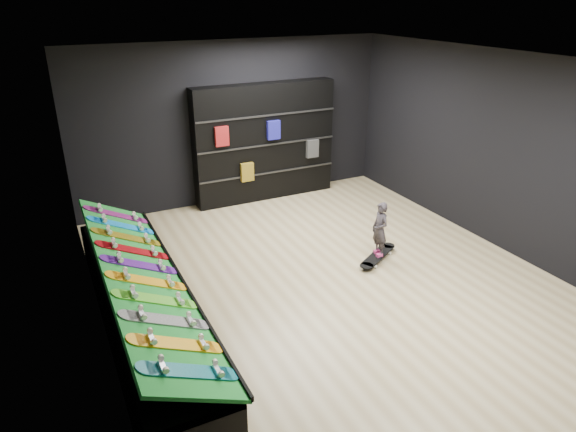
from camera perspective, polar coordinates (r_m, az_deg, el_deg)
name	(u,v)px	position (r m, az deg, el deg)	size (l,w,h in m)	color
floor	(326,279)	(7.39, 4.20, -6.99)	(6.00, 7.00, 0.01)	tan
ceiling	(333,61)	(6.41, 5.02, 16.77)	(6.00, 7.00, 0.01)	white
wall_back	(234,123)	(9.80, -6.01, 10.21)	(6.00, 0.02, 3.00)	black
wall_front	(566,321)	(4.44, 28.49, -10.22)	(6.00, 0.02, 3.00)	black
wall_left	(87,221)	(5.91, -21.40, -0.56)	(0.02, 7.00, 3.00)	black
wall_right	(497,151)	(8.62, 22.16, 6.71)	(0.02, 7.00, 3.00)	black
display_rack	(143,309)	(6.52, -15.81, -9.91)	(0.90, 4.50, 0.50)	black
turf_ramp	(143,275)	(6.29, -15.83, -6.31)	(1.00, 4.50, 0.04)	#10691F
back_shelving	(265,142)	(9.92, -2.62, 8.18)	(2.78, 0.32, 2.23)	black
floor_skateboard	(378,257)	(7.96, 9.93, -4.52)	(0.98, 0.22, 0.09)	black
child	(379,240)	(7.83, 10.08, -2.60)	(0.19, 0.14, 0.51)	black
display_board_0	(190,371)	(4.73, -10.88, -16.57)	(0.98, 0.22, 0.09)	#0C8C99
display_board_1	(177,344)	(5.05, -12.26, -13.70)	(0.98, 0.22, 0.09)	yellow
display_board_2	(166,320)	(5.39, -13.43, -11.17)	(0.98, 0.22, 0.09)	black
display_board_3	(156,299)	(5.74, -14.45, -8.94)	(0.98, 0.22, 0.09)	green
display_board_4	(148,281)	(6.10, -15.34, -6.97)	(0.98, 0.22, 0.09)	orange
display_board_5	(140,265)	(6.47, -16.12, -5.22)	(0.98, 0.22, 0.09)	purple
display_board_6	(133,250)	(6.84, -16.82, -3.65)	(0.98, 0.22, 0.09)	red
display_board_7	(127,237)	(7.22, -17.44, -2.25)	(0.98, 0.22, 0.09)	yellow
display_board_8	(122,225)	(7.60, -18.00, -0.99)	(0.98, 0.22, 0.09)	blue
display_board_9	(117,215)	(7.99, -18.50, 0.15)	(0.98, 0.22, 0.09)	#2626BF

